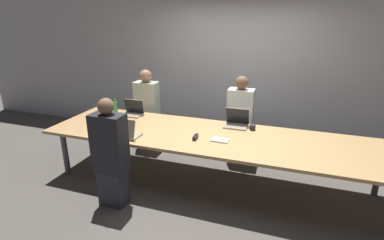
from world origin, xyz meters
name	(u,v)px	position (x,y,z in m)	size (l,w,h in m)	color
ground_plane	(212,183)	(0.00, 0.00, 0.00)	(24.00, 24.00, 0.00)	#4C4742
curtain_wall	(239,67)	(0.00, 1.74, 1.40)	(12.00, 0.06, 2.80)	#ADADB2
conference_table	(213,139)	(0.00, 0.00, 0.69)	(4.62, 1.25, 0.74)	tan
laptop_near_left	(125,132)	(-1.07, -0.45, 0.81)	(0.34, 0.27, 0.26)	gray
person_near_left	(111,155)	(-1.04, -0.85, 0.67)	(0.40, 0.24, 1.38)	#2D2D38
laptop_far_center	(237,121)	(0.23, 0.47, 0.81)	(0.34, 0.26, 0.26)	gray
person_far_center	(240,121)	(0.20, 0.90, 0.68)	(0.40, 0.24, 1.40)	#2D2D38
cup_far_center	(253,127)	(0.47, 0.39, 0.78)	(0.08, 0.08, 0.08)	#232328
laptop_far_left	(133,110)	(-1.47, 0.44, 0.81)	(0.33, 0.24, 0.25)	gray
person_far_left	(147,110)	(-1.45, 0.90, 0.68)	(0.40, 0.24, 1.40)	#2D2D38
bottle_far_left	(115,108)	(-1.72, 0.33, 0.85)	(0.06, 0.06, 0.27)	green
stapler	(195,137)	(-0.18, -0.19, 0.76)	(0.05, 0.15, 0.05)	black
notebook	(220,140)	(0.14, -0.15, 0.75)	(0.23, 0.14, 0.02)	silver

